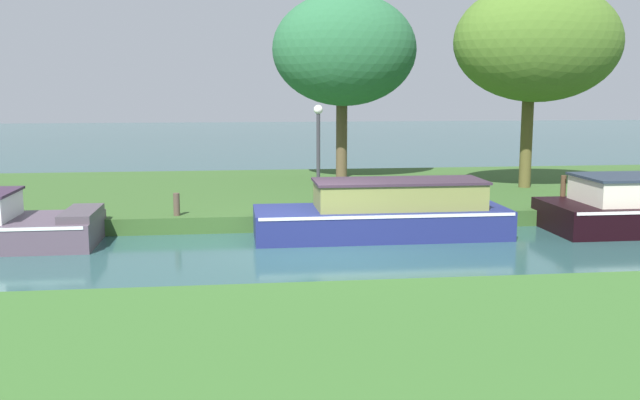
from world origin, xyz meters
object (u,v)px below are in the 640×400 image
mooring_post_near (177,204)px  mooring_post_far (563,192)px  willow_tree_centre (538,43)px  lamp_post (318,141)px  navy_barge (386,213)px  willow_tree_left (345,50)px

mooring_post_near → mooring_post_far: 9.83m
mooring_post_far → mooring_post_near: bearing=180.0°
willow_tree_centre → lamp_post: willow_tree_centre is taller
navy_barge → mooring_post_far: (4.91, 1.17, 0.25)m
navy_barge → lamp_post: bearing=116.9°
willow_tree_left → mooring_post_near: size_ratio=11.24×
navy_barge → willow_tree_centre: (5.49, 4.45, 4.22)m
lamp_post → navy_barge: bearing=-63.1°
willow_tree_centre → mooring_post_near: 11.67m
mooring_post_far → willow_tree_centre: bearing=80.0°
willow_tree_left → lamp_post: bearing=-106.4°
willow_tree_left → lamp_post: 5.90m
lamp_post → mooring_post_near: bearing=-159.0°
willow_tree_left → lamp_post: willow_tree_left is taller
navy_barge → willow_tree_centre: willow_tree_centre is taller
willow_tree_centre → mooring_post_far: willow_tree_centre is taller
navy_barge → mooring_post_far: size_ratio=7.06×
willow_tree_left → willow_tree_centre: bearing=-30.9°
willow_tree_left → willow_tree_centre: size_ratio=1.00×
navy_barge → mooring_post_near: 5.06m
navy_barge → willow_tree_left: bearing=88.6°
willow_tree_centre → lamp_post: 7.55m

